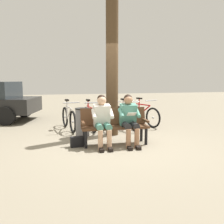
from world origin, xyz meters
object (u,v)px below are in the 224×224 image
Objects in this scene: bicycle_orange at (109,117)px; handbag at (77,142)px; person_reading at (129,117)px; bicycle_green at (142,115)px; bicycle_red at (126,117)px; person_companion at (102,118)px; tree_trunk at (112,69)px; litter_bin at (82,122)px; bench at (114,123)px; bicycle_silver at (90,118)px; bicycle_blue at (69,118)px.

handbag is at bearing -37.91° from bicycle_orange.
person_reading is 2.54m from bicycle_green.
person_reading is at bearing -26.70° from bicycle_red.
bicycle_orange is (0.54, -0.12, 0.00)m from bicycle_red.
person_reading is 2.10m from bicycle_orange.
person_companion is 1.69m from tree_trunk.
bicycle_green is (-2.18, -1.12, -0.03)m from litter_bin.
litter_bin is at bearing -70.85° from person_companion.
person_reading and person_companion have the same top height.
bench is 1.81m from bicycle_silver.
bicycle_blue is (1.14, -0.98, -1.47)m from tree_trunk.
person_companion is at bearing 169.96° from handbag.
bicycle_blue is (1.81, -0.15, 0.00)m from bicycle_red.
tree_trunk is 1.67m from litter_bin.
person_companion is at bearing -4.20° from bicycle_silver.
bench is at bearing 17.03° from bicycle_blue.
bench is 1.35× the size of person_reading.
bicycle_silver is at bearing -84.53° from bicycle_orange.
person_reading reaches higher than bicycle_silver.
bicycle_blue is (0.30, -1.01, -0.03)m from litter_bin.
bicycle_orange and bicycle_blue have the same top height.
tree_trunk reaches higher than person_companion.
person_companion is 1.53× the size of litter_bin.
tree_trunk is 4.67× the size of litter_bin.
person_reading is at bearing -48.39° from bicycle_green.
handbag is at bearing -55.24° from bicycle_red.
tree_trunk is 2.11m from bicycle_blue.
bicycle_green is at bearing 93.98° from bicycle_silver.
bench is 2.55m from bicycle_green.
bicycle_red reaches higher than handbag.
tree_trunk is (0.13, -1.13, 1.17)m from person_reading.
bicycle_red and bicycle_blue have the same top height.
litter_bin is at bearing -104.63° from handbag.
bicycle_silver is at bearing -58.12° from tree_trunk.
handbag is 2.55m from bicycle_red.
tree_trunk is at bearing -50.14° from bicycle_red.
bicycle_red is at bearing -150.33° from litter_bin.
bicycle_green is at bearing 83.14° from bicycle_blue.
bicycle_red is 1.82m from bicycle_blue.
bicycle_silver is (0.51, -0.82, -1.47)m from tree_trunk.
bicycle_blue is at bearing -56.95° from person_reading.
bench is 1.93m from bicycle_orange.
litter_bin is at bearing 2.07° from tree_trunk.
litter_bin is 0.91m from bicycle_silver.
bicycle_blue reaches higher than bench.
bicycle_silver is (-0.33, -0.85, -0.03)m from litter_bin.
bicycle_silver is at bearing -101.50° from bicycle_green.
bench is 0.44× the size of tree_trunk.
bicycle_blue is at bearing -73.53° from litter_bin.
person_companion is 2.17m from bicycle_orange.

